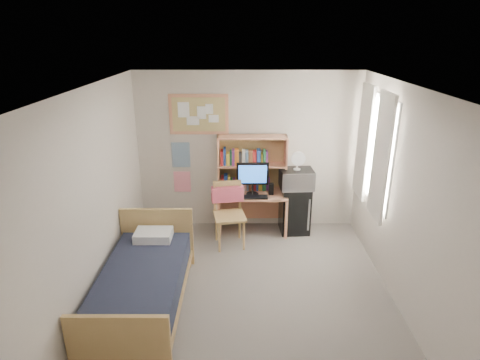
{
  "coord_description": "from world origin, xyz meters",
  "views": [
    {
      "loc": [
        -0.1,
        -4.21,
        3.15
      ],
      "look_at": [
        -0.12,
        1.2,
        1.14
      ],
      "focal_mm": 30.0,
      "sensor_mm": 36.0,
      "label": 1
    }
  ],
  "objects_px": {
    "desk_chair": "(230,216)",
    "bed": "(143,289)",
    "desk": "(252,212)",
    "speaker_left": "(234,190)",
    "monitor": "(253,179)",
    "mini_fridge": "(295,209)",
    "speaker_right": "(271,189)",
    "desk_fan": "(297,161)",
    "microwave": "(296,179)",
    "bulletin_board": "(199,114)"
  },
  "relations": [
    {
      "from": "mini_fridge",
      "to": "speaker_right",
      "type": "relative_size",
      "value": 4.22
    },
    {
      "from": "desk_chair",
      "to": "speaker_right",
      "type": "relative_size",
      "value": 5.44
    },
    {
      "from": "desk",
      "to": "speaker_left",
      "type": "xyz_separation_m",
      "value": [
        -0.3,
        -0.07,
        0.43
      ]
    },
    {
      "from": "desk",
      "to": "bed",
      "type": "bearing_deg",
      "value": -125.19
    },
    {
      "from": "speaker_left",
      "to": "microwave",
      "type": "bearing_deg",
      "value": 3.85
    },
    {
      "from": "bed",
      "to": "speaker_right",
      "type": "bearing_deg",
      "value": 49.3
    },
    {
      "from": "desk",
      "to": "speaker_left",
      "type": "height_order",
      "value": "speaker_left"
    },
    {
      "from": "desk_chair",
      "to": "speaker_left",
      "type": "distance_m",
      "value": 0.48
    },
    {
      "from": "speaker_right",
      "to": "desk_fan",
      "type": "bearing_deg",
      "value": 9.43
    },
    {
      "from": "mini_fridge",
      "to": "speaker_right",
      "type": "xyz_separation_m",
      "value": [
        -0.41,
        -0.09,
        0.4
      ]
    },
    {
      "from": "bulletin_board",
      "to": "monitor",
      "type": "xyz_separation_m",
      "value": [
        0.85,
        -0.34,
        -0.96
      ]
    },
    {
      "from": "bulletin_board",
      "to": "desk",
      "type": "xyz_separation_m",
      "value": [
        0.85,
        -0.28,
        -1.57
      ]
    },
    {
      "from": "speaker_left",
      "to": "speaker_right",
      "type": "bearing_deg",
      "value": -0.0
    },
    {
      "from": "desk_chair",
      "to": "bed",
      "type": "bearing_deg",
      "value": -133.39
    },
    {
      "from": "bulletin_board",
      "to": "bed",
      "type": "relative_size",
      "value": 0.49
    },
    {
      "from": "bed",
      "to": "speaker_left",
      "type": "bearing_deg",
      "value": 61.13
    },
    {
      "from": "monitor",
      "to": "desk_fan",
      "type": "distance_m",
      "value": 0.76
    },
    {
      "from": "mini_fridge",
      "to": "speaker_right",
      "type": "bearing_deg",
      "value": -170.32
    },
    {
      "from": "bed",
      "to": "desk_fan",
      "type": "xyz_separation_m",
      "value": [
        2.06,
        2.01,
        0.96
      ]
    },
    {
      "from": "speaker_left",
      "to": "monitor",
      "type": "bearing_deg",
      "value": -0.0
    },
    {
      "from": "bulletin_board",
      "to": "desk_chair",
      "type": "relative_size",
      "value": 0.93
    },
    {
      "from": "desk_chair",
      "to": "speaker_left",
      "type": "xyz_separation_m",
      "value": [
        0.06,
        0.39,
        0.27
      ]
    },
    {
      "from": "monitor",
      "to": "microwave",
      "type": "xyz_separation_m",
      "value": [
        0.71,
        0.08,
        -0.03
      ]
    },
    {
      "from": "monitor",
      "to": "desk_fan",
      "type": "bearing_deg",
      "value": 5.47
    },
    {
      "from": "bulletin_board",
      "to": "bed",
      "type": "xyz_separation_m",
      "value": [
        -0.5,
        -2.27,
        -1.66
      ]
    },
    {
      "from": "mini_fridge",
      "to": "monitor",
      "type": "relative_size",
      "value": 1.46
    },
    {
      "from": "mini_fridge",
      "to": "desk_fan",
      "type": "distance_m",
      "value": 0.83
    },
    {
      "from": "speaker_left",
      "to": "mini_fridge",
      "type": "bearing_deg",
      "value": 4.98
    },
    {
      "from": "bulletin_board",
      "to": "desk",
      "type": "distance_m",
      "value": 1.81
    },
    {
      "from": "bed",
      "to": "monitor",
      "type": "xyz_separation_m",
      "value": [
        1.35,
        1.93,
        0.7
      ]
    },
    {
      "from": "desk_chair",
      "to": "bed",
      "type": "distance_m",
      "value": 1.84
    },
    {
      "from": "desk",
      "to": "desk_fan",
      "type": "xyz_separation_m",
      "value": [
        0.71,
        0.02,
        0.88
      ]
    },
    {
      "from": "desk",
      "to": "speaker_right",
      "type": "distance_m",
      "value": 0.54
    },
    {
      "from": "desk",
      "to": "desk_fan",
      "type": "distance_m",
      "value": 1.13
    },
    {
      "from": "desk_chair",
      "to": "microwave",
      "type": "distance_m",
      "value": 1.24
    },
    {
      "from": "monitor",
      "to": "desk_fan",
      "type": "relative_size",
      "value": 1.95
    },
    {
      "from": "desk",
      "to": "microwave",
      "type": "bearing_deg",
      "value": 0.63
    },
    {
      "from": "speaker_right",
      "to": "bed",
      "type": "bearing_deg",
      "value": -131.51
    },
    {
      "from": "desk",
      "to": "desk_chair",
      "type": "xyz_separation_m",
      "value": [
        -0.36,
        -0.45,
        0.16
      ]
    },
    {
      "from": "speaker_right",
      "to": "desk_fan",
      "type": "xyz_separation_m",
      "value": [
        0.41,
        0.07,
        0.44
      ]
    },
    {
      "from": "speaker_right",
      "to": "desk_fan",
      "type": "distance_m",
      "value": 0.6
    },
    {
      "from": "desk",
      "to": "bed",
      "type": "distance_m",
      "value": 2.4
    },
    {
      "from": "bulletin_board",
      "to": "microwave",
      "type": "bearing_deg",
      "value": -9.61
    },
    {
      "from": "bulletin_board",
      "to": "speaker_right",
      "type": "bearing_deg",
      "value": -16.39
    },
    {
      "from": "microwave",
      "to": "desk_fan",
      "type": "height_order",
      "value": "desk_fan"
    },
    {
      "from": "monitor",
      "to": "speaker_left",
      "type": "distance_m",
      "value": 0.35
    },
    {
      "from": "microwave",
      "to": "bed",
      "type": "bearing_deg",
      "value": -139.2
    },
    {
      "from": "desk_chair",
      "to": "speaker_left",
      "type": "bearing_deg",
      "value": 71.36
    },
    {
      "from": "desk_chair",
      "to": "speaker_left",
      "type": "relative_size",
      "value": 6.26
    },
    {
      "from": "speaker_left",
      "to": "speaker_right",
      "type": "relative_size",
      "value": 0.87
    }
  ]
}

